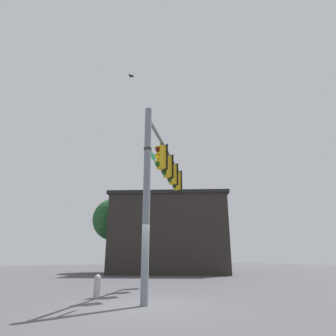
{
  "coord_description": "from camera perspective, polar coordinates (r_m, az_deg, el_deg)",
  "views": [
    {
      "loc": [
        -8.62,
        4.3,
        1.53
      ],
      "look_at": [
        2.82,
        -2.57,
        5.68
      ],
      "focal_mm": 29.93,
      "sensor_mm": 36.0,
      "label": 1
    }
  ],
  "objects": [
    {
      "name": "traffic_light_mid_outer",
      "position": [
        15.2,
        0.9,
        -1.31
      ],
      "size": [
        0.54,
        0.49,
        1.31
      ],
      "color": "black"
    },
    {
      "name": "tree_by_storefront",
      "position": [
        27.56,
        -11.02,
        -10.28
      ],
      "size": [
        3.92,
        3.92,
        6.72
      ],
      "color": "#4C3823",
      "rests_on": "ground"
    },
    {
      "name": "traffic_light_nearest_pole",
      "position": [
        12.55,
        -1.46,
        2.19
      ],
      "size": [
        0.54,
        0.49,
        1.31
      ],
      "color": "black"
    },
    {
      "name": "street_name_sign",
      "position": [
        10.6,
        -3.73,
        3.25
      ],
      "size": [
        0.97,
        0.9,
        0.22
      ],
      "color": "#147238"
    },
    {
      "name": "bird_flying",
      "position": [
        14.19,
        -7.48,
        18.08
      ],
      "size": [
        0.26,
        0.33,
        0.1
      ],
      "color": "black"
    },
    {
      "name": "fire_hydrant",
      "position": [
        11.63,
        -14.25,
        -22.27
      ],
      "size": [
        0.35,
        0.24,
        0.82
      ],
      "color": "#99999E",
      "rests_on": "ground"
    },
    {
      "name": "traffic_light_arm_end",
      "position": [
        16.55,
        1.79,
        -2.64
      ],
      "size": [
        0.54,
        0.49,
        1.31
      ],
      "color": "black"
    },
    {
      "name": "mast_arm",
      "position": [
        13.95,
        -0.25,
        3.51
      ],
      "size": [
        5.28,
        4.82,
        0.14
      ],
      "primitive_type": "cylinder",
      "rotation": [
        0.0,
        1.57,
        5.55
      ],
      "color": "slate"
    },
    {
      "name": "signal_pole",
      "position": [
        9.82,
        -4.39,
        -5.99
      ],
      "size": [
        0.25,
        0.25,
        6.88
      ],
      "primitive_type": "cylinder",
      "color": "slate",
      "rests_on": "ground"
    },
    {
      "name": "ground_plane",
      "position": [
        9.75,
        -4.9,
        -26.23
      ],
      "size": [
        80.0,
        80.0,
        0.0
      ],
      "primitive_type": "plane",
      "color": "#4C4C51"
    },
    {
      "name": "storefront_building",
      "position": [
        25.45,
        0.23,
        -13.15
      ],
      "size": [
        10.52,
        11.55,
        6.69
      ],
      "color": "#282321",
      "rests_on": "ground"
    },
    {
      "name": "traffic_light_mid_inner",
      "position": [
        13.86,
        -0.17,
        0.27
      ],
      "size": [
        0.54,
        0.49,
        1.31
      ],
      "color": "black"
    }
  ]
}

